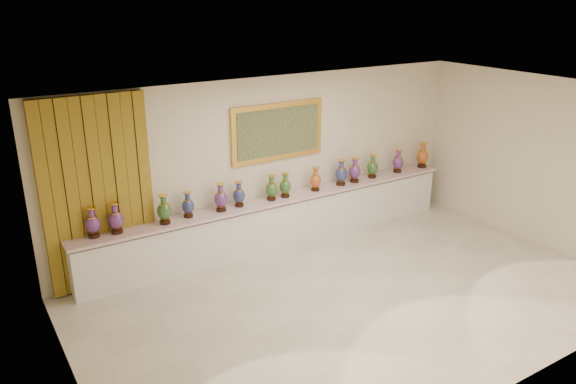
# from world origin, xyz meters

# --- Properties ---
(ground) EXTENTS (8.00, 8.00, 0.00)m
(ground) POSITION_xyz_m (0.00, 0.00, 0.00)
(ground) COLOR beige
(ground) RESTS_ON ground
(room) EXTENTS (8.00, 8.00, 8.00)m
(room) POSITION_xyz_m (-2.53, 2.44, 1.59)
(room) COLOR beige
(room) RESTS_ON ground
(counter) EXTENTS (7.28, 0.48, 0.90)m
(counter) POSITION_xyz_m (0.00, 2.27, 0.44)
(counter) COLOR white
(counter) RESTS_ON ground
(vase_0) EXTENTS (0.29, 0.29, 0.47)m
(vase_0) POSITION_xyz_m (-3.19, 2.29, 1.11)
(vase_0) COLOR black
(vase_0) RESTS_ON counter
(vase_1) EXTENTS (0.26, 0.26, 0.49)m
(vase_1) POSITION_xyz_m (-2.85, 2.26, 1.12)
(vase_1) COLOR black
(vase_1) RESTS_ON counter
(vase_2) EXTENTS (0.29, 0.29, 0.48)m
(vase_2) POSITION_xyz_m (-2.11, 2.22, 1.11)
(vase_2) COLOR black
(vase_2) RESTS_ON counter
(vase_3) EXTENTS (0.22, 0.22, 0.43)m
(vase_3) POSITION_xyz_m (-1.69, 2.28, 1.09)
(vase_3) COLOR black
(vase_3) RESTS_ON counter
(vase_4) EXTENTS (0.23, 0.23, 0.48)m
(vase_4) POSITION_xyz_m (-1.13, 2.24, 1.11)
(vase_4) COLOR black
(vase_4) RESTS_ON counter
(vase_5) EXTENTS (0.22, 0.22, 0.44)m
(vase_5) POSITION_xyz_m (-0.78, 2.27, 1.10)
(vase_5) COLOR black
(vase_5) RESTS_ON counter
(vase_6) EXTENTS (0.25, 0.25, 0.45)m
(vase_6) POSITION_xyz_m (-0.16, 2.24, 1.10)
(vase_6) COLOR black
(vase_6) RESTS_ON counter
(vase_7) EXTENTS (0.23, 0.23, 0.44)m
(vase_7) POSITION_xyz_m (0.12, 2.24, 1.10)
(vase_7) COLOR black
(vase_7) RESTS_ON counter
(vase_8) EXTENTS (0.21, 0.21, 0.43)m
(vase_8) POSITION_xyz_m (0.77, 2.24, 1.09)
(vase_8) COLOR black
(vase_8) RESTS_ON counter
(vase_9) EXTENTS (0.28, 0.28, 0.49)m
(vase_9) POSITION_xyz_m (1.35, 2.24, 1.12)
(vase_9) COLOR black
(vase_9) RESTS_ON counter
(vase_10) EXTENTS (0.27, 0.27, 0.48)m
(vase_10) POSITION_xyz_m (1.67, 2.23, 1.12)
(vase_10) COLOR black
(vase_10) RESTS_ON counter
(vase_11) EXTENTS (0.27, 0.27, 0.46)m
(vase_11) POSITION_xyz_m (2.14, 2.26, 1.11)
(vase_11) COLOR black
(vase_11) RESTS_ON counter
(vase_12) EXTENTS (0.24, 0.24, 0.47)m
(vase_12) POSITION_xyz_m (2.80, 2.26, 1.11)
(vase_12) COLOR black
(vase_12) RESTS_ON counter
(vase_13) EXTENTS (0.26, 0.26, 0.52)m
(vase_13) POSITION_xyz_m (3.45, 2.24, 1.13)
(vase_13) COLOR black
(vase_13) RESTS_ON counter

